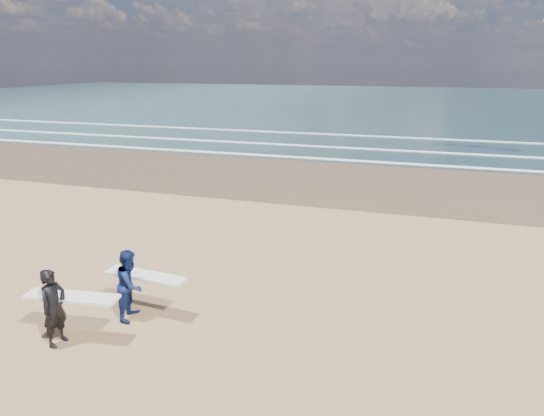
% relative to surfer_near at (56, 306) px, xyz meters
% --- Properties ---
extents(ocean, '(220.00, 100.00, 0.02)m').
position_rel_surfer_near_xyz_m(ocean, '(20.25, 72.34, -0.93)').
color(ocean, '#182F35').
rests_on(ocean, ground).
extents(surfer_near, '(2.25, 1.11, 1.83)m').
position_rel_surfer_near_xyz_m(surfer_near, '(0.00, 0.00, 0.00)').
color(surfer_near, black).
rests_on(surfer_near, ground).
extents(surfer_far, '(2.23, 1.17, 1.80)m').
position_rel_surfer_near_xyz_m(surfer_far, '(0.94, 1.56, -0.02)').
color(surfer_far, '#0E1C4E').
rests_on(surfer_far, ground).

